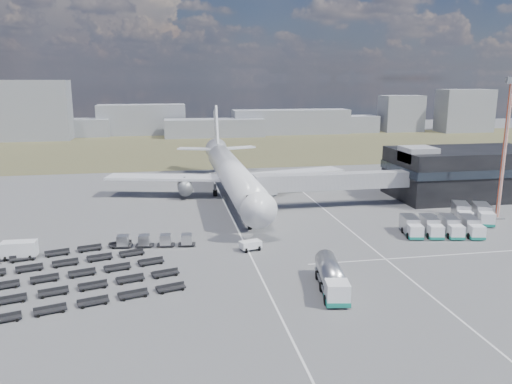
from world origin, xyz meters
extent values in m
plane|color=#565659|center=(0.00, 0.00, 0.00)|extent=(420.00, 420.00, 0.00)
cube|color=#47472B|center=(0.00, 110.00, 0.01)|extent=(420.00, 90.00, 0.01)
cube|color=silver|center=(-2.00, 5.00, 0.01)|extent=(0.25, 110.00, 0.01)
cube|color=silver|center=(16.00, 5.00, 0.01)|extent=(0.25, 110.00, 0.01)
cube|color=silver|center=(25.00, -8.00, 0.01)|extent=(40.00, 0.25, 0.01)
cube|color=black|center=(48.00, 24.00, 5.00)|extent=(30.00, 16.00, 10.00)
cube|color=#262D38|center=(48.00, 24.00, 6.20)|extent=(30.40, 16.40, 1.60)
cube|color=#939399|center=(36.00, 22.00, 9.50)|extent=(6.00, 6.00, 3.00)
cube|color=#939399|center=(18.10, 20.50, 5.10)|extent=(29.80, 3.00, 3.00)
cube|color=#939399|center=(4.70, 20.00, 5.10)|extent=(4.00, 3.60, 3.40)
cylinder|color=slate|center=(6.20, 20.50, 2.55)|extent=(0.70, 0.70, 5.10)
cylinder|color=black|center=(6.20, 20.50, 0.45)|extent=(1.40, 0.90, 1.40)
cylinder|color=white|center=(0.00, 30.00, 5.30)|extent=(5.60, 48.00, 5.60)
cone|color=white|center=(0.00, 3.50, 5.30)|extent=(5.60, 5.00, 5.60)
cone|color=white|center=(0.00, 58.00, 6.10)|extent=(5.60, 8.00, 5.60)
cube|color=black|center=(0.00, 5.50, 6.10)|extent=(2.20, 2.00, 0.80)
cube|color=white|center=(-13.00, 35.00, 4.10)|extent=(25.59, 11.38, 0.50)
cube|color=white|center=(13.00, 35.00, 4.10)|extent=(25.59, 11.38, 0.50)
cylinder|color=slate|center=(-9.50, 33.00, 2.40)|extent=(3.00, 5.00, 3.00)
cylinder|color=slate|center=(9.50, 33.00, 2.40)|extent=(3.00, 5.00, 3.00)
cube|color=white|center=(-5.50, 60.00, 6.50)|extent=(9.49, 5.63, 0.35)
cube|color=white|center=(5.50, 60.00, 6.50)|extent=(9.49, 5.63, 0.35)
cube|color=white|center=(0.00, 61.00, 11.80)|extent=(0.50, 9.06, 11.45)
cylinder|color=slate|center=(0.00, 9.00, 1.25)|extent=(0.50, 0.50, 2.50)
cylinder|color=slate|center=(-3.20, 34.00, 1.25)|extent=(0.60, 0.60, 2.50)
cylinder|color=slate|center=(3.20, 34.00, 1.25)|extent=(0.60, 0.60, 2.50)
cylinder|color=black|center=(0.00, 9.00, 0.50)|extent=(0.50, 1.20, 1.20)
cube|color=gray|center=(-73.85, 144.37, 11.77)|extent=(47.12, 12.00, 23.54)
cube|color=gray|center=(-56.27, 155.19, 3.70)|extent=(40.10, 12.00, 7.40)
cube|color=gray|center=(-22.91, 157.94, 6.54)|extent=(37.56, 12.00, 13.07)
cube|color=gray|center=(7.50, 143.51, 3.73)|extent=(41.79, 12.00, 7.46)
cube|color=gray|center=(42.24, 148.67, 5.33)|extent=(51.67, 12.00, 10.66)
cube|color=gray|center=(69.47, 151.13, 3.71)|extent=(27.11, 12.00, 7.42)
cube|color=gray|center=(95.64, 150.64, 8.26)|extent=(18.49, 12.00, 16.52)
cube|color=gray|center=(123.29, 143.19, 9.66)|extent=(23.84, 12.00, 19.32)
cube|color=white|center=(4.63, -20.41, 1.51)|extent=(2.88, 2.88, 2.40)
cube|color=#167F6D|center=(4.63, -20.41, 0.57)|extent=(3.00, 3.00, 0.52)
cylinder|color=#B1B1B6|center=(5.47, -15.36, 1.98)|extent=(3.86, 8.14, 2.61)
cube|color=slate|center=(5.47, -15.36, 0.78)|extent=(3.75, 8.13, 0.37)
cylinder|color=black|center=(5.22, -16.91, 0.52)|extent=(2.86, 1.58, 1.15)
cube|color=white|center=(-1.61, -1.06, 0.69)|extent=(3.33, 2.44, 1.37)
cube|color=white|center=(-33.38, 1.34, 1.21)|extent=(4.61, 2.17, 2.42)
cube|color=white|center=(6.97, 37.70, 1.45)|extent=(2.26, 5.46, 2.53)
cube|color=#167F6D|center=(6.97, 37.70, 0.41)|extent=(2.35, 5.55, 0.41)
cube|color=white|center=(24.15, -0.61, 1.19)|extent=(2.45, 2.38, 2.02)
cube|color=#167F6D|center=(24.15, -0.61, 0.41)|extent=(2.56, 2.49, 0.41)
cube|color=#B1B1B6|center=(24.77, 2.54, 1.56)|extent=(2.96, 4.56, 2.38)
cube|color=white|center=(27.21, -1.20, 1.19)|extent=(2.45, 2.38, 2.02)
cube|color=#167F6D|center=(27.21, -1.20, 0.41)|extent=(2.56, 2.49, 0.41)
cube|color=#B1B1B6|center=(27.82, 1.95, 1.56)|extent=(2.96, 4.56, 2.38)
cube|color=white|center=(30.27, -1.80, 1.19)|extent=(2.45, 2.38, 2.02)
cube|color=#167F6D|center=(30.27, -1.80, 0.41)|extent=(2.56, 2.49, 0.41)
cube|color=#B1B1B6|center=(30.88, 1.35, 1.56)|extent=(2.96, 4.56, 2.38)
cube|color=white|center=(33.33, -2.39, 1.19)|extent=(2.45, 2.38, 2.02)
cube|color=#167F6D|center=(33.33, -2.39, 0.41)|extent=(2.56, 2.49, 0.41)
cube|color=#B1B1B6|center=(33.94, 0.76, 1.56)|extent=(2.96, 4.56, 2.38)
cube|color=white|center=(35.93, 4.74, 1.30)|extent=(2.93, 2.87, 2.20)
cube|color=#167F6D|center=(35.93, 4.74, 0.45)|extent=(3.05, 3.00, 0.45)
cube|color=#B1B1B6|center=(37.17, 8.01, 1.70)|extent=(3.87, 5.14, 2.59)
cube|color=white|center=(39.10, 3.53, 1.30)|extent=(2.93, 2.87, 2.20)
cube|color=#167F6D|center=(39.10, 3.53, 0.45)|extent=(3.05, 3.00, 0.45)
cube|color=#B1B1B6|center=(40.34, 6.80, 1.70)|extent=(3.87, 5.14, 2.59)
cube|color=black|center=(-19.77, 3.43, 0.29)|extent=(2.66, 1.81, 0.17)
cube|color=#B1B1B6|center=(-19.77, 3.43, 1.11)|extent=(1.70, 1.70, 1.45)
cube|color=black|center=(-16.70, 3.09, 0.29)|extent=(2.66, 1.81, 0.17)
cube|color=#B1B1B6|center=(-16.70, 3.09, 1.11)|extent=(1.70, 1.70, 1.45)
cube|color=black|center=(-13.63, 2.76, 0.29)|extent=(2.66, 1.81, 0.17)
cube|color=#B1B1B6|center=(-13.63, 2.76, 1.11)|extent=(1.70, 1.70, 1.45)
cube|color=black|center=(-10.56, 2.43, 0.29)|extent=(2.66, 1.81, 0.17)
cube|color=#B1B1B6|center=(-10.56, 2.43, 1.11)|extent=(1.70, 1.70, 1.45)
cube|color=black|center=(-25.79, -16.43, 0.39)|extent=(29.95, 9.83, 0.79)
cube|color=black|center=(-27.03, -12.00, 0.39)|extent=(29.95, 9.83, 0.79)
cube|color=black|center=(-28.27, -7.57, 0.39)|extent=(29.95, 9.83, 0.79)
cube|color=black|center=(-29.51, -3.15, 0.39)|extent=(25.74, 8.65, 0.79)
cube|color=black|center=(-30.74, 1.28, 0.39)|extent=(25.74, 8.65, 0.79)
cylinder|color=#CC4320|center=(44.15, 7.68, 11.79)|extent=(0.66, 0.66, 23.57)
cube|color=slate|center=(44.15, 7.68, 23.86)|extent=(2.29, 0.70, 1.13)
cube|color=#565659|center=(44.15, 7.68, 0.14)|extent=(1.89, 1.89, 0.28)
camera|label=1|loc=(-13.03, -68.26, 24.15)|focal=35.00mm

